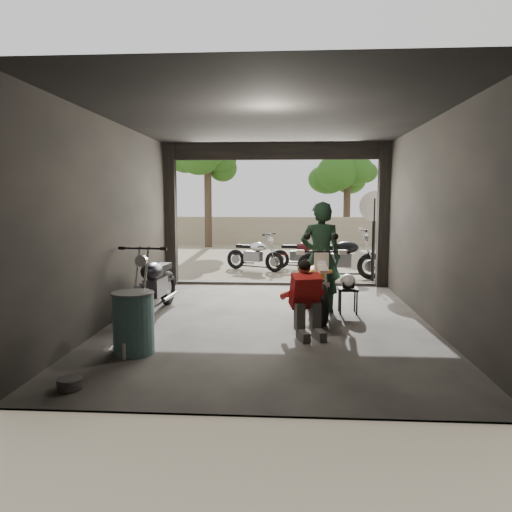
# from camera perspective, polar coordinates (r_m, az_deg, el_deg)

# --- Properties ---
(ground) EXTENTS (80.00, 80.00, 0.00)m
(ground) POSITION_cam_1_polar(r_m,az_deg,el_deg) (8.07, 1.56, -7.62)
(ground) COLOR #7A6D56
(ground) RESTS_ON ground
(garage) EXTENTS (7.00, 7.13, 3.20)m
(garage) POSITION_cam_1_polar(r_m,az_deg,el_deg) (8.40, 1.73, 1.79)
(garage) COLOR #2D2B28
(garage) RESTS_ON ground
(boundary_wall) EXTENTS (18.00, 0.30, 1.20)m
(boundary_wall) POSITION_cam_1_polar(r_m,az_deg,el_deg) (21.86, 2.97, 2.93)
(boundary_wall) COLOR gray
(boundary_wall) RESTS_ON ground
(tree_left) EXTENTS (2.20, 2.20, 5.60)m
(tree_left) POSITION_cam_1_polar(r_m,az_deg,el_deg) (20.68, -5.56, 12.09)
(tree_left) COLOR #382B1E
(tree_left) RESTS_ON ground
(tree_right) EXTENTS (2.20, 2.20, 5.00)m
(tree_right) POSITION_cam_1_polar(r_m,az_deg,el_deg) (22.02, 10.44, 10.56)
(tree_right) COLOR #382B1E
(tree_right) RESTS_ON ground
(main_bike) EXTENTS (0.90, 1.85, 1.19)m
(main_bike) POSITION_cam_1_polar(r_m,az_deg,el_deg) (8.42, 6.84, -2.91)
(main_bike) COLOR #F0E6CA
(main_bike) RESTS_ON ground
(left_bike) EXTENTS (0.87, 1.84, 1.21)m
(left_bike) POSITION_cam_1_polar(r_m,az_deg,el_deg) (8.74, -11.53, -2.60)
(left_bike) COLOR black
(left_bike) RESTS_ON ground
(outside_bike_a) EXTENTS (1.67, 1.25, 1.05)m
(outside_bike_a) POSITION_cam_1_polar(r_m,az_deg,el_deg) (13.76, -0.16, 0.49)
(outside_bike_a) COLOR black
(outside_bike_a) RESTS_ON ground
(outside_bike_b) EXTENTS (1.60, 0.98, 1.01)m
(outside_bike_b) POSITION_cam_1_polar(r_m,az_deg,el_deg) (14.03, 5.11, 0.51)
(outside_bike_b) COLOR #400F12
(outside_bike_b) RESTS_ON ground
(outside_bike_c) EXTENTS (1.87, 0.82, 1.25)m
(outside_bike_c) POSITION_cam_1_polar(r_m,az_deg,el_deg) (12.41, 9.66, 0.21)
(outside_bike_c) COLOR black
(outside_bike_c) RESTS_ON ground
(rider) EXTENTS (0.73, 0.51, 1.93)m
(rider) POSITION_cam_1_polar(r_m,az_deg,el_deg) (8.70, 7.40, -0.17)
(rider) COLOR black
(rider) RESTS_ON ground
(mechanic) EXTENTS (0.71, 0.85, 1.06)m
(mechanic) POSITION_cam_1_polar(r_m,az_deg,el_deg) (7.13, 5.92, -5.16)
(mechanic) COLOR red
(mechanic) RESTS_ON ground
(stool) EXTENTS (0.33, 0.33, 0.46)m
(stool) POSITION_cam_1_polar(r_m,az_deg,el_deg) (8.70, 10.46, -4.09)
(stool) COLOR black
(stool) RESTS_ON ground
(helmet) EXTENTS (0.33, 0.34, 0.25)m
(helmet) POSITION_cam_1_polar(r_m,az_deg,el_deg) (8.66, 10.46, -2.82)
(helmet) COLOR white
(helmet) RESTS_ON stool
(oil_drum) EXTENTS (0.68, 0.68, 0.80)m
(oil_drum) POSITION_cam_1_polar(r_m,az_deg,el_deg) (6.54, -13.82, -7.56)
(oil_drum) COLOR #416B6E
(oil_drum) RESTS_ON ground
(sign_post) EXTENTS (0.72, 0.08, 2.17)m
(sign_post) POSITION_cam_1_polar(r_m,az_deg,el_deg) (12.27, 13.34, 3.88)
(sign_post) COLOR black
(sign_post) RESTS_ON ground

